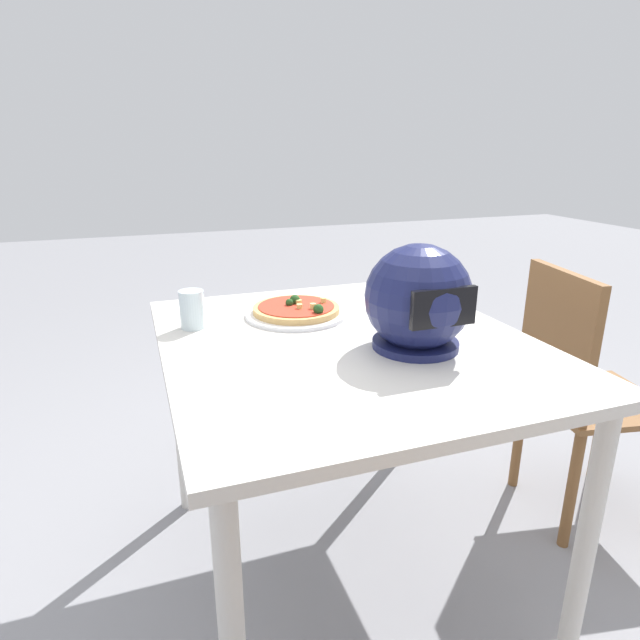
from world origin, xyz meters
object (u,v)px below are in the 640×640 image
dining_table (346,369)px  motorcycle_helmet (418,300)px  chair_side (576,384)px  pizza (297,309)px  drinking_glass (192,309)px

dining_table → motorcycle_helmet: bearing=139.8°
dining_table → chair_side: (-0.85, -0.01, -0.18)m
pizza → drinking_glass: size_ratio=2.41×
drinking_glass → pizza: bearing=-178.9°
motorcycle_helmet → drinking_glass: motorcycle_helmet is taller
motorcycle_helmet → chair_side: motorcycle_helmet is taller
dining_table → pizza: (0.07, -0.24, 0.11)m
pizza → motorcycle_helmet: size_ratio=0.98×
dining_table → pizza: 0.27m
pizza → motorcycle_helmet: 0.43m
pizza → motorcycle_helmet: motorcycle_helmet is taller
pizza → chair_side: chair_side is taller
motorcycle_helmet → dining_table: bearing=-40.2°
motorcycle_helmet → chair_side: bearing=-169.8°
dining_table → pizza: pizza is taller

